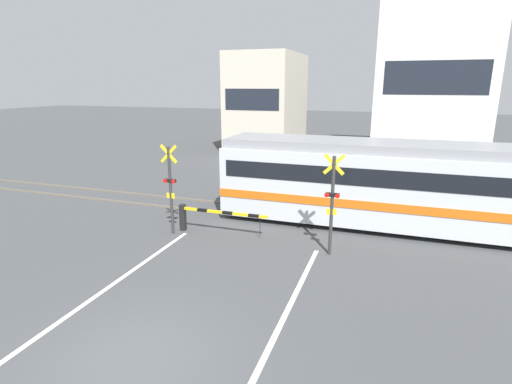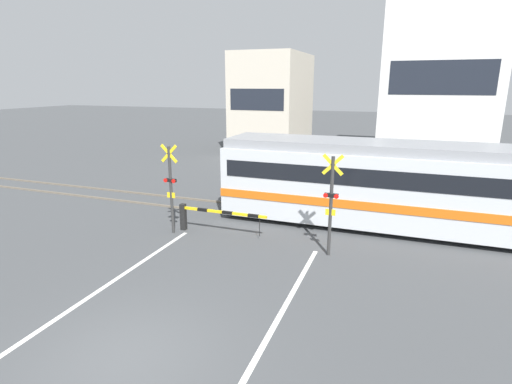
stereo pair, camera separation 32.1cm
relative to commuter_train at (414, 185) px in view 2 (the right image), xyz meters
The scene contains 13 objects.
ground_plane 11.60m from the commuter_train, 118.34° to the right, with size 160.00×160.00×0.00m, color #444749.
rail_track_near 5.76m from the commuter_train, behind, with size 50.00×0.10×0.08m.
rail_track_far 5.76m from the commuter_train, behind, with size 50.00×0.10×0.08m.
road_stripe_left 11.92m from the commuter_train, 132.35° to the right, with size 0.14×10.77×0.01m.
road_stripe_right 9.37m from the commuter_train, 108.70° to the right, with size 0.14×10.77×0.01m.
commuter_train is the anchor object (origin of this frame).
crossing_barrier_near 7.99m from the commuter_train, 157.51° to the right, with size 3.49×0.20×1.03m.
crossing_barrier_far 4.97m from the commuter_train, 137.50° to the left, with size 3.49×0.20×1.03m.
crossing_signal_left 9.08m from the commuter_train, 157.58° to the right, with size 0.68×0.15×3.37m.
crossing_signal_right 4.27m from the commuter_train, 125.82° to the right, with size 0.68×0.15×3.37m.
pedestrian 9.19m from the commuter_train, 131.24° to the left, with size 0.38×0.22×1.70m.
building_left_of_street 20.32m from the commuter_train, 123.21° to the left, with size 5.06×7.96×7.88m.
building_right_of_street 17.33m from the commuter_train, 85.24° to the left, with size 7.51×7.96×10.63m.
Camera 2 is at (4.93, -5.61, 5.44)m, focal length 28.00 mm.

